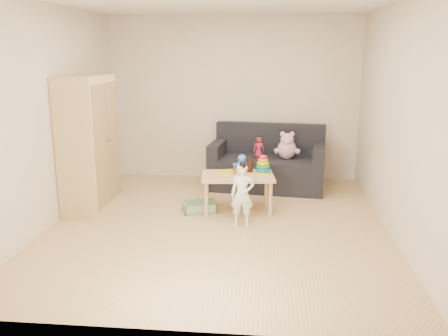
# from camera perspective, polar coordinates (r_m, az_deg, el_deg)

# --- Properties ---
(room) EXTENTS (4.50, 4.50, 4.50)m
(room) POSITION_cam_1_polar(r_m,az_deg,el_deg) (5.45, -0.78, 6.02)
(room) COLOR tan
(room) RESTS_ON ground
(wardrobe) EXTENTS (0.49, 0.97, 1.75)m
(wardrobe) POSITION_cam_1_polar(r_m,az_deg,el_deg) (6.42, -15.98, 2.83)
(wardrobe) COLOR #D7B776
(wardrobe) RESTS_ON ground
(sofa) EXTENTS (1.79, 1.03, 0.48)m
(sofa) POSITION_cam_1_polar(r_m,az_deg,el_deg) (7.26, 5.19, -0.56)
(sofa) COLOR black
(sofa) RESTS_ON ground
(play_table) EXTENTS (0.99, 0.69, 0.49)m
(play_table) POSITION_cam_1_polar(r_m,az_deg,el_deg) (6.21, 1.63, -2.99)
(play_table) COLOR tan
(play_table) RESTS_ON ground
(storage_bin) EXTENTS (0.50, 0.43, 0.13)m
(storage_bin) POSITION_cam_1_polar(r_m,az_deg,el_deg) (6.25, -2.97, -4.64)
(storage_bin) COLOR gray
(storage_bin) RESTS_ON ground
(toddler) EXTENTS (0.28, 0.19, 0.75)m
(toddler) POSITION_cam_1_polar(r_m,az_deg,el_deg) (5.66, 2.21, -3.32)
(toddler) COLOR white
(toddler) RESTS_ON ground
(pink_bear) EXTENTS (0.34, 0.30, 0.34)m
(pink_bear) POSITION_cam_1_polar(r_m,az_deg,el_deg) (7.13, 7.57, 2.49)
(pink_bear) COLOR #CA95A3
(pink_bear) RESTS_ON sofa
(doll) EXTENTS (0.17, 0.13, 0.31)m
(doll) POSITION_cam_1_polar(r_m,az_deg,el_deg) (7.13, 4.22, 2.44)
(doll) COLOR #AB203F
(doll) RESTS_ON sofa
(ring_stacker) EXTENTS (0.21, 0.21, 0.24)m
(ring_stacker) POSITION_cam_1_polar(r_m,az_deg,el_deg) (6.22, 4.70, 0.23)
(ring_stacker) COLOR #EDF00C
(ring_stacker) RESTS_ON play_table
(brown_bottle) EXTENTS (0.08, 0.08, 0.22)m
(brown_bottle) POSITION_cam_1_polar(r_m,az_deg,el_deg) (6.27, 3.16, 0.36)
(brown_bottle) COLOR black
(brown_bottle) RESTS_ON play_table
(blue_plush) EXTENTS (0.20, 0.16, 0.24)m
(blue_plush) POSITION_cam_1_polar(r_m,az_deg,el_deg) (6.29, 2.18, 0.66)
(blue_plush) COLOR blue
(blue_plush) RESTS_ON play_table
(wooden_figure) EXTENTS (0.05, 0.04, 0.11)m
(wooden_figure) POSITION_cam_1_polar(r_m,az_deg,el_deg) (6.13, 1.29, -0.31)
(wooden_figure) COLOR brown
(wooden_figure) RESTS_ON play_table
(yellow_book) EXTENTS (0.28, 0.28, 0.02)m
(yellow_book) POSITION_cam_1_polar(r_m,az_deg,el_deg) (6.25, 0.16, -0.47)
(yellow_book) COLOR gold
(yellow_book) RESTS_ON play_table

